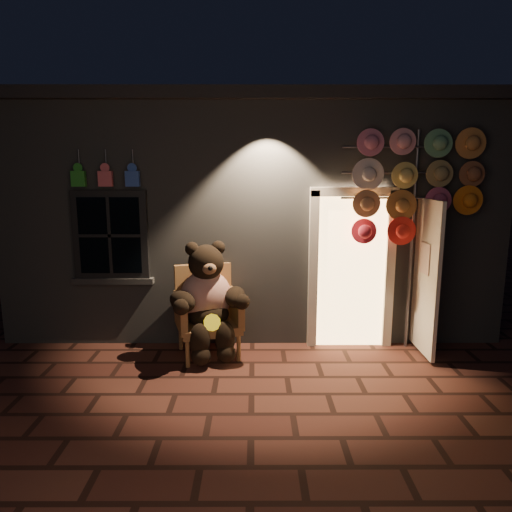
{
  "coord_description": "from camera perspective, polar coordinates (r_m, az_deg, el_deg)",
  "views": [
    {
      "loc": [
        0.04,
        -4.62,
        2.41
      ],
      "look_at": [
        0.05,
        1.0,
        1.35
      ],
      "focal_mm": 32.0,
      "sensor_mm": 36.0,
      "label": 1
    }
  ],
  "objects": [
    {
      "name": "ground",
      "position": [
        5.21,
        -0.56,
        -16.88
      ],
      "size": [
        60.0,
        60.0,
        0.0
      ],
      "primitive_type": "plane",
      "color": "#522A1F",
      "rests_on": "ground"
    },
    {
      "name": "shop_building",
      "position": [
        8.63,
        -0.39,
        6.2
      ],
      "size": [
        7.3,
        5.95,
        3.51
      ],
      "color": "slate",
      "rests_on": "ground"
    },
    {
      "name": "wicker_armchair",
      "position": [
        6.11,
        -6.17,
        -6.79
      ],
      "size": [
        0.96,
        0.92,
        1.17
      ],
      "rotation": [
        0.0,
        0.0,
        0.29
      ],
      "color": "#936039",
      "rests_on": "ground"
    },
    {
      "name": "teddy_bear",
      "position": [
        5.91,
        -6.08,
        -5.43
      ],
      "size": [
        1.03,
        0.94,
        1.48
      ],
      "rotation": [
        0.0,
        0.0,
        0.29
      ],
      "color": "#B93413",
      "rests_on": "ground"
    },
    {
      "name": "hat_rack",
      "position": [
        6.24,
        19.22,
        8.65
      ],
      "size": [
        1.82,
        0.22,
        2.94
      ],
      "color": "#59595E",
      "rests_on": "ground"
    }
  ]
}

